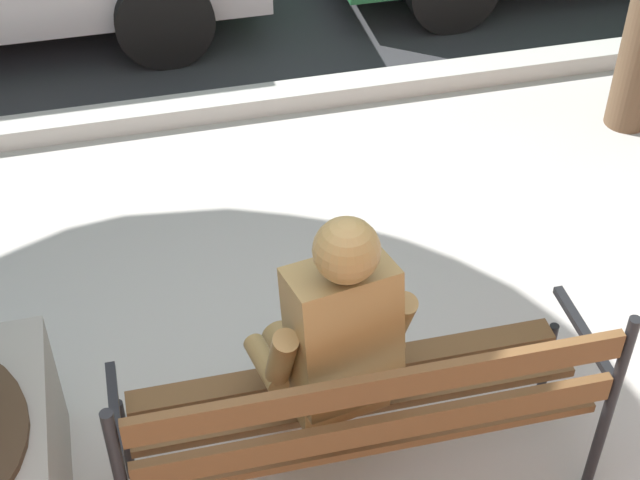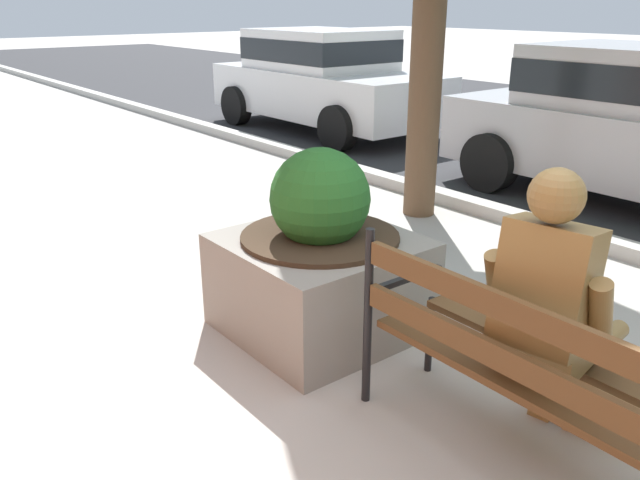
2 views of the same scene
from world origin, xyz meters
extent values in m
plane|color=#ADA8A0|center=(0.00, 0.00, 0.00)|extent=(80.00, 80.00, 0.00)
cube|color=brown|center=(0.22, -0.04, 0.45)|extent=(1.70, 0.13, 0.04)
cube|color=brown|center=(0.22, 0.14, 0.45)|extent=(1.70, 0.13, 0.04)
cube|color=brown|center=(0.22, 0.32, 0.45)|extent=(1.70, 0.13, 0.04)
cube|color=brown|center=(0.22, -0.13, 0.62)|extent=(1.70, 0.05, 0.11)
cube|color=brown|center=(0.22, -0.13, 0.84)|extent=(1.70, 0.05, 0.11)
cylinder|color=black|center=(-0.66, 0.35, 0.23)|extent=(0.04, 0.04, 0.45)
cylinder|color=black|center=(-0.66, -0.12, 0.47)|extent=(0.04, 0.04, 0.95)
cube|color=black|center=(-0.66, 0.15, 0.62)|extent=(0.04, 0.48, 0.03)
cube|color=olive|center=(0.13, 0.20, 0.56)|extent=(0.39, 0.37, 0.16)
cube|color=olive|center=(0.15, 0.10, 0.88)|extent=(0.40, 0.35, 0.55)
sphere|color=olive|center=(0.15, 0.09, 1.26)|extent=(0.22, 0.22, 0.22)
cylinder|color=olive|center=(-0.07, 0.08, 0.83)|extent=(0.12, 0.19, 0.29)
cylinder|color=olive|center=(-0.11, 0.22, 0.66)|extent=(0.12, 0.28, 0.10)
cylinder|color=olive|center=(0.36, 0.15, 0.83)|extent=(0.12, 0.19, 0.29)
cylinder|color=olive|center=(0.35, 0.29, 0.66)|extent=(0.12, 0.28, 0.10)
cylinder|color=olive|center=(0.02, 0.32, 0.52)|extent=(0.19, 0.38, 0.14)
cylinder|color=olive|center=(-0.01, 0.50, 0.25)|extent=(0.11, 0.11, 0.50)
cube|color=olive|center=(-0.02, 0.56, 0.04)|extent=(0.15, 0.26, 0.07)
cylinder|color=olive|center=(0.20, 0.35, 0.52)|extent=(0.19, 0.38, 0.14)
cylinder|color=olive|center=(0.17, 0.53, 0.25)|extent=(0.11, 0.11, 0.50)
cube|color=olive|center=(0.16, 0.59, 0.04)|extent=(0.15, 0.26, 0.07)
cube|color=olive|center=(0.28, 0.65, 0.08)|extent=(0.31, 0.22, 0.16)
cube|color=gray|center=(-1.43, 0.18, 0.30)|extent=(1.07, 1.07, 0.61)
cylinder|color=#38281C|center=(-1.43, 0.18, 0.62)|extent=(0.97, 0.97, 0.03)
sphere|color=#235B23|center=(-1.43, 0.18, 0.86)|extent=(0.60, 0.60, 0.60)
cylinder|color=brown|center=(-2.69, 2.43, 1.40)|extent=(0.30, 0.30, 2.79)
cube|color=silver|center=(-6.67, 4.46, 0.61)|extent=(4.10, 1.71, 0.70)
cube|color=silver|center=(-6.82, 4.46, 1.26)|extent=(2.13, 1.57, 0.60)
cube|color=black|center=(-6.82, 4.46, 1.26)|extent=(2.15, 1.59, 0.33)
cylinder|color=black|center=(-5.34, 5.30, 0.32)|extent=(0.64, 0.22, 0.64)
cylinder|color=black|center=(-5.34, 3.60, 0.32)|extent=(0.64, 0.22, 0.64)
cylinder|color=black|center=(-8.00, 5.31, 0.32)|extent=(0.64, 0.22, 0.64)
cylinder|color=black|center=(-8.01, 3.61, 0.32)|extent=(0.64, 0.22, 0.64)
cylinder|color=black|center=(-2.77, 5.31, 0.32)|extent=(0.64, 0.22, 0.64)
cylinder|color=black|center=(-2.77, 3.61, 0.32)|extent=(0.64, 0.22, 0.64)
camera|label=1|loc=(-0.48, -2.10, 3.24)|focal=53.87mm
camera|label=2|loc=(1.44, -2.10, 1.96)|focal=36.12mm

